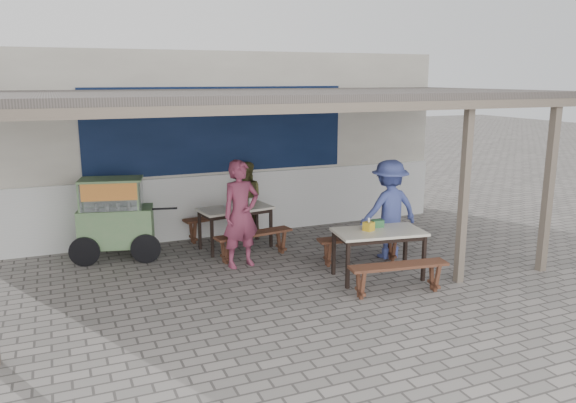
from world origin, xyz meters
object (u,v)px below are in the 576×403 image
Objects in this scene: patron_wall_side at (245,199)px; condiment_jar at (251,201)px; bench_left_wall at (219,222)px; vendor_cart at (115,216)px; bench_left_street at (254,239)px; condiment_bowl at (230,206)px; patron_street_side at (241,214)px; table_right at (379,236)px; bench_right_wall at (361,244)px; patron_right_table at (389,209)px; table_left at (235,212)px; donation_box at (378,223)px; tissue_box at (369,226)px; bench_right_street at (398,272)px.

condiment_jar is at bearing 101.60° from patron_wall_side.
bench_left_wall is 2.04m from vendor_cart.
patron_wall_side is at bearing 68.12° from bench_left_street.
condiment_jar is 0.51m from condiment_bowl.
bench_left_wall is 0.81× the size of patron_street_side.
bench_right_wall is at bearing 90.00° from table_right.
patron_street_side is (1.83, -1.17, 0.12)m from vendor_cart.
table_right is at bearing -57.92° from bench_left_street.
patron_right_table is at bearing 19.32° from bench_right_wall.
table_left is 7.89× the size of donation_box.
bench_left_wall is (-0.11, 0.68, -0.33)m from table_left.
patron_right_table is at bearing -21.85° from patron_street_side.
bench_left_wall is at bearing 117.01° from tissue_box.
bench_right_wall is 0.80m from patron_right_table.
donation_box is (3.68, -2.33, 0.06)m from vendor_cart.
patron_wall_side reaches higher than vendor_cart.
patron_right_table reaches higher than tissue_box.
bench_left_wall is 0.97× the size of patron_wall_side.
patron_street_side reaches higher than table_right.
table_left is 6.37× the size of condiment_bowl.
vendor_cart reaches higher than bench_left_street.
table_right is at bearing -70.23° from bench_left_wall.
vendor_cart is at bearing -23.08° from patron_right_table.
bench_right_street is 10.85× the size of tissue_box.
table_left is 0.82m from patron_wall_side.
bench_right_street is (1.55, -3.71, 0.00)m from bench_left_wall.
bench_left_wall is 10.44× the size of tissue_box.
patron_wall_side is 0.86m from condiment_bowl.
bench_left_street is 1.05m from condiment_jar.
vendor_cart is 10.32× the size of donation_box.
patron_right_table is at bearing 70.27° from bench_right_street.
patron_right_table is 17.72× the size of condiment_jar.
patron_street_side is 10.09× the size of donation_box.
condiment_bowl is at bearing -155.31° from condiment_jar.
bench_left_street is 8.13× the size of donation_box.
tissue_box reaches higher than condiment_jar.
bench_left_wall is at bearing -44.40° from patron_right_table.
condiment_bowl is (-1.49, 2.27, -0.04)m from tissue_box.
bench_right_wall is at bearing 69.08° from tissue_box.
bench_right_street is 1.42m from bench_right_wall.
bench_right_wall is at bearing -43.26° from condiment_bowl.
condiment_bowl is (-1.63, 2.33, 0.11)m from table_right.
bench_left_wall is 0.96× the size of bench_right_street.
vendor_cart is 13.26× the size of tissue_box.
bench_right_street is 8.45× the size of donation_box.
condiment_bowl reaches higher than bench_left_street.
bench_left_street is at bearing 129.04° from tissue_box.
patron_wall_side reaches higher than bench_right_wall.
patron_street_side is at bearing 86.87° from patron_wall_side.
vendor_cart is at bearing 174.76° from condiment_bowl.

